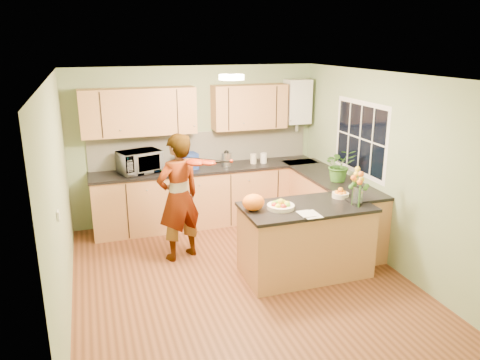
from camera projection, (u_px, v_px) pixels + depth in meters
name	position (u px, v px, depth m)	size (l,w,h in m)	color
floor	(240.00, 278.00, 5.89)	(4.50, 4.50, 0.00)	#592F19
ceiling	(239.00, 75.00, 5.17)	(4.00, 4.50, 0.02)	silver
wall_back	(196.00, 145.00, 7.57)	(4.00, 0.02, 2.50)	gray
wall_front	(334.00, 267.00, 3.48)	(4.00, 0.02, 2.50)	gray
wall_left	(60.00, 201.00, 4.93)	(0.02, 4.50, 2.50)	gray
wall_right	(384.00, 169.00, 6.13)	(0.02, 4.50, 2.50)	gray
back_counter	(208.00, 195.00, 7.55)	(3.64, 0.62, 0.94)	#BB794A
right_counter	(329.00, 207.00, 7.03)	(0.62, 2.24, 0.94)	#BB794A
splashback	(202.00, 147.00, 7.61)	(3.60, 0.02, 0.52)	white
upper_cabinets	(186.00, 110.00, 7.20)	(3.20, 0.34, 0.70)	#BB794A
boiler	(297.00, 102.00, 7.75)	(0.40, 0.30, 0.86)	white
window_right	(360.00, 138.00, 6.59)	(0.01, 1.30, 1.05)	white
light_switch	(58.00, 216.00, 4.37)	(0.02, 0.09, 0.09)	white
ceiling_lamp	(231.00, 77.00, 5.45)	(0.30, 0.30, 0.07)	#FFEABF
peninsula_island	(305.00, 240.00, 5.88)	(1.61, 0.82, 0.92)	#BB794A
fruit_dish	(281.00, 205.00, 5.63)	(0.33, 0.33, 0.12)	#F2DFC1
orange_bowl	(340.00, 193.00, 6.04)	(0.21, 0.21, 0.13)	#F2DFC1
flower_vase	(359.00, 179.00, 5.67)	(0.28, 0.28, 0.51)	silver
orange_bag	(253.00, 202.00, 5.56)	(0.27, 0.23, 0.20)	orange
papers	(311.00, 214.00, 5.45)	(0.20, 0.27, 0.01)	silver
violinist	(179.00, 197.00, 6.22)	(0.63, 0.42, 1.73)	#E7AB8D
violin	(196.00, 162.00, 5.93)	(0.64, 0.26, 0.13)	#4A0904
microwave	(140.00, 162.00, 7.08)	(0.61, 0.41, 0.34)	white
blue_box	(187.00, 161.00, 7.29)	(0.31, 0.23, 0.25)	navy
kettle	(226.00, 159.00, 7.47)	(0.16, 0.16, 0.29)	silver
jar_cream	(253.00, 159.00, 7.63)	(0.10, 0.10, 0.16)	#F2DFC1
jar_white	(264.00, 158.00, 7.66)	(0.11, 0.11, 0.17)	white
potted_plant	(340.00, 165.00, 6.62)	(0.43, 0.37, 0.48)	#397025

